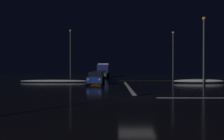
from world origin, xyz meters
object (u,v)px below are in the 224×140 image
Objects in this scene: sedan_blue at (96,78)px; box_truck at (103,69)px; streetlamp_left_far at (70,50)px; streetlamp_right_far at (173,51)px; sedan_orange at (98,76)px; sedan_white at (98,75)px; streetlamp_right_near at (204,45)px; sedan_green at (102,74)px.

box_truck is at bearing 90.42° from sedan_blue.
streetlamp_left_far reaches higher than sedan_blue.
sedan_blue is 0.46× the size of streetlamp_right_far.
streetlamp_left_far is at bearing 109.54° from sedan_blue.
sedan_white is (-0.33, 6.13, 0.00)m from sedan_orange.
streetlamp_left_far is 26.26m from streetlamp_right_near.
sedan_orange is 19.52m from box_truck.
sedan_blue is 23.81m from streetlamp_right_far.
streetlamp_right_far reaches higher than sedan_green.
box_truck is (-0.09, 6.59, 0.91)m from sedan_green.
box_truck reaches higher than sedan_white.
sedan_orange is 6.14m from sedan_white.
streetlamp_right_near is at bearing -33.12° from sedan_white.
sedan_white is at bearing -91.22° from box_truck.
sedan_orange and sedan_white have the same top height.
sedan_green is 8.08m from streetlamp_left_far.
sedan_blue is at bearing -89.58° from box_truck.
streetlamp_left_far is (-6.38, -6.97, 3.91)m from box_truck.
box_truck is (-0.04, 19.50, 0.91)m from sedan_orange.
streetlamp_left_far reaches higher than streetlamp_right_near.
streetlamp_right_near reaches higher than sedan_green.
streetlamp_left_far is at bearing 117.14° from sedan_orange.
sedan_orange is 0.49× the size of streetlamp_right_near.
streetlamp_right_near is at bearing -13.55° from sedan_orange.
sedan_orange is 1.00× the size of sedan_white.
streetlamp_right_far is at bearing 52.40° from sedan_blue.
sedan_white is 0.52× the size of box_truck.
streetlamp_right_far reaches higher than sedan_white.
streetlamp_left_far is (-6.57, 18.51, 4.82)m from sedan_blue.
streetlamp_right_far reaches higher than sedan_orange.
streetlamp_right_near is (0.00, -16.00, -0.27)m from streetlamp_right_far.
streetlamp_right_near is at bearing 9.98° from sedan_blue.
streetlamp_left_far is at bearing 180.00° from streetlamp_right_far.
box_truck is 27.34m from streetlamp_right_near.
sedan_blue is 15.10m from streetlamp_right_near.
sedan_blue is at bearing -170.02° from streetlamp_right_near.
streetlamp_left_far is at bearing -176.67° from sedan_green.
sedan_white is 18.10m from streetlamp_right_near.
sedan_blue is 5.98m from sedan_orange.
sedan_blue is 12.12m from sedan_white.
sedan_white is 0.46× the size of streetlamp_right_far.
streetlamp_left_far is at bearing -132.50° from box_truck.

